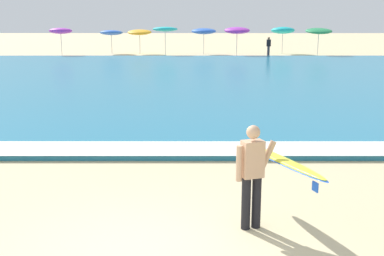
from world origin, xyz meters
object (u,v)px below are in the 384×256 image
beach_umbrella_1 (113,33)px  beach_umbrella_2 (141,32)px  surfer_with_board (267,167)px  beach_umbrella_7 (321,31)px  beach_umbrella_4 (206,31)px  beachgoer_near_row_left (270,46)px  beach_umbrella_3 (167,29)px  beach_umbrella_5 (239,30)px  beach_umbrella_0 (63,31)px  beach_umbrella_6 (285,30)px

beach_umbrella_1 → beach_umbrella_2: beach_umbrella_2 is taller
surfer_with_board → beach_umbrella_7: (9.04, 32.77, 0.98)m
beach_umbrella_2 → beach_umbrella_4: bearing=-2.1°
beach_umbrella_2 → beachgoer_near_row_left: bearing=-16.3°
surfer_with_board → beach_umbrella_2: (-5.64, 35.03, 0.80)m
beach_umbrella_3 → beach_umbrella_5: bearing=-6.0°
beach_umbrella_1 → beach_umbrella_5: size_ratio=0.87×
beach_umbrella_0 → beach_umbrella_4: bearing=9.3°
beach_umbrella_2 → beach_umbrella_5: bearing=-14.6°
surfer_with_board → beach_umbrella_2: bearing=99.1°
beach_umbrella_4 → beach_umbrella_7: (9.21, -2.06, 0.09)m
beach_umbrella_4 → beachgoer_near_row_left: bearing=-29.5°
beach_umbrella_6 → beachgoer_near_row_left: beach_umbrella_6 is taller
beach_umbrella_3 → beach_umbrella_7: size_ratio=1.03×
beach_umbrella_1 → beach_umbrella_6: size_ratio=0.89×
beach_umbrella_1 → beach_umbrella_4: 7.93m
surfer_with_board → beach_umbrella_6: beach_umbrella_6 is taller
beach_umbrella_2 → beach_umbrella_3: (2.26, -1.49, 0.30)m
beach_umbrella_2 → beachgoer_near_row_left: (10.55, -3.08, -0.98)m
beach_umbrella_2 → beachgoer_near_row_left: beach_umbrella_2 is taller
surfer_with_board → beach_umbrella_6: (6.61, 35.33, 0.94)m
beach_umbrella_2 → beach_umbrella_7: beach_umbrella_7 is taller
beach_umbrella_1 → beach_umbrella_5: beach_umbrella_5 is taller
beach_umbrella_5 → beach_umbrella_2: bearing=165.4°
beach_umbrella_1 → beachgoer_near_row_left: bearing=-14.4°
beach_umbrella_4 → beach_umbrella_0: bearing=-170.7°
beach_umbrella_4 → beachgoer_near_row_left: (5.09, -2.88, -1.07)m
beach_umbrella_6 → beachgoer_near_row_left: size_ratio=1.47×
beach_umbrella_2 → beach_umbrella_7: size_ratio=0.91×
beach_umbrella_1 → surfer_with_board: bearing=-77.1°
surfer_with_board → beach_umbrella_7: beach_umbrella_7 is taller
beachgoer_near_row_left → beach_umbrella_6: bearing=63.3°
beach_umbrella_7 → beach_umbrella_4: bearing=167.4°
surfer_with_board → beachgoer_near_row_left: size_ratio=1.68×
surfer_with_board → beach_umbrella_4: 34.85m
beachgoer_near_row_left → surfer_with_board: bearing=-98.7°
beach_umbrella_3 → beachgoer_near_row_left: 8.54m
beach_umbrella_0 → beach_umbrella_2: 6.52m
beach_umbrella_1 → beach_umbrella_5: bearing=-12.6°
beach_umbrella_6 → beach_umbrella_7: (2.43, -2.56, 0.03)m
beach_umbrella_5 → beach_umbrella_7: size_ratio=1.02×
beach_umbrella_0 → beachgoer_near_row_left: 16.78m
beach_umbrella_0 → beach_umbrella_2: bearing=18.8°
beach_umbrella_4 → beach_umbrella_5: beach_umbrella_5 is taller
beach_umbrella_2 → beach_umbrella_3: bearing=-33.5°
beach_umbrella_2 → beach_umbrella_4: (5.46, -0.20, 0.09)m
beach_umbrella_7 → beach_umbrella_6: bearing=133.5°
surfer_with_board → beach_umbrella_1: bearing=102.9°
beach_umbrella_2 → beach_umbrella_6: (12.25, 0.30, 0.15)m
beach_umbrella_0 → beach_umbrella_2: (6.17, 2.10, -0.19)m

